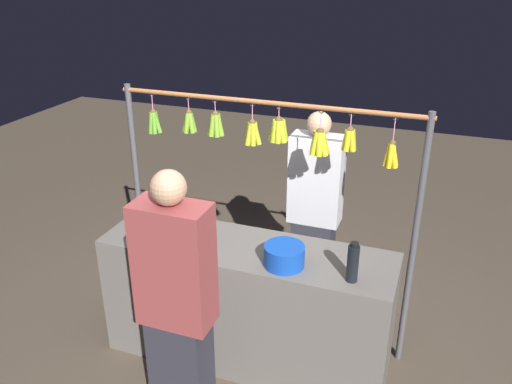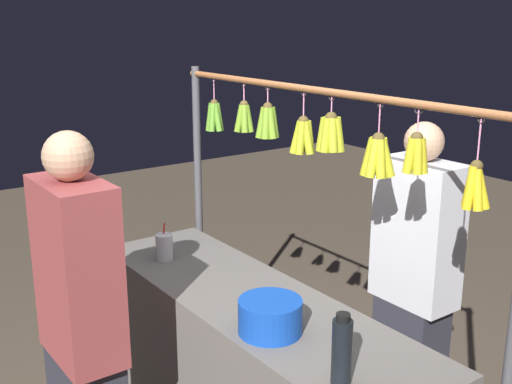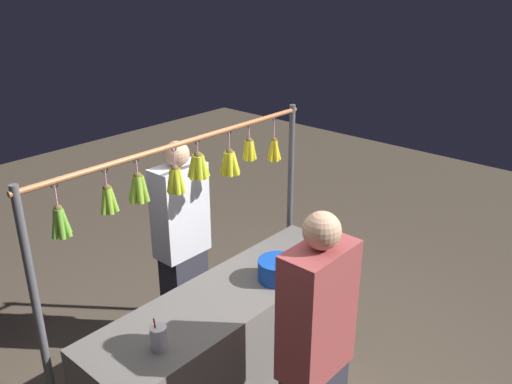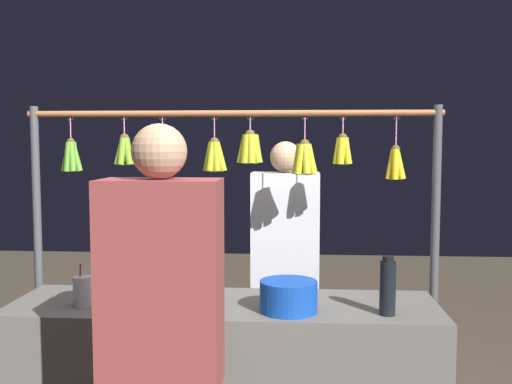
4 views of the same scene
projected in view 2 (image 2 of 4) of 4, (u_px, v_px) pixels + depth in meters
The scene contains 6 objects.
display_rack at pixel (316, 185), 2.88m from camera, with size 2.14×0.14×1.84m.
water_bottle at pixel (342, 350), 2.12m from camera, with size 0.07×0.07×0.26m.
blue_bucket at pixel (270, 316), 2.48m from camera, with size 0.25×0.25×0.14m, color #1447B7.
drink_cup at pixel (164, 247), 3.23m from camera, with size 0.09×0.09×0.19m.
vendor_person at pixel (413, 294), 3.05m from camera, with size 0.39×0.21×1.66m.
customer_person at pixel (83, 347), 2.51m from camera, with size 0.41×0.22×1.71m.
Camera 2 is at (-2.10, 1.50, 2.11)m, focal length 44.59 mm.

